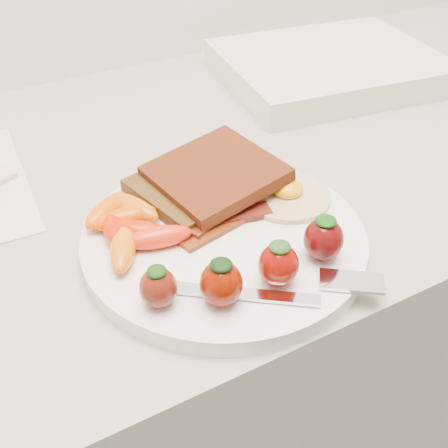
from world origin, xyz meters
TOP-DOWN VIEW (x-y plane):
  - counter at (0.00, 1.70)m, footprint 2.00×0.60m
  - plate at (-0.03, 1.54)m, footprint 0.27×0.27m
  - toast_lower at (-0.02, 1.61)m, footprint 0.13×0.13m
  - toast_upper at (-0.00, 1.60)m, footprint 0.13×0.13m
  - fried_egg at (0.06, 1.56)m, footprint 0.09×0.09m
  - bacon_strips at (-0.02, 1.55)m, footprint 0.10×0.07m
  - baby_carrots at (-0.11, 1.58)m, footprint 0.09×0.12m
  - strawberries at (-0.04, 1.46)m, footprint 0.18×0.06m
  - fork at (-0.02, 1.44)m, footprint 0.17×0.10m
  - appliance at (0.30, 1.81)m, footprint 0.34×0.29m

SIDE VIEW (x-z plane):
  - counter at x=0.00m, z-range 0.00..0.90m
  - plate at x=-0.03m, z-range 0.90..0.92m
  - appliance at x=0.30m, z-range 0.90..0.94m
  - fork at x=-0.02m, z-range 0.92..0.92m
  - bacon_strips at x=-0.02m, z-range 0.92..0.93m
  - fried_egg at x=0.06m, z-range 0.91..0.93m
  - toast_lower at x=-0.02m, z-range 0.92..0.93m
  - baby_carrots at x=-0.11m, z-range 0.92..0.94m
  - strawberries at x=-0.04m, z-range 0.92..0.96m
  - toast_upper at x=0.00m, z-range 0.93..0.95m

